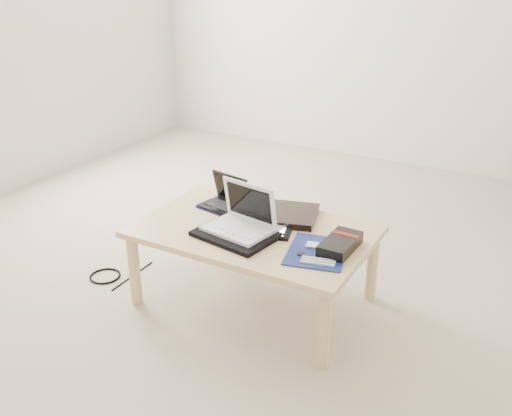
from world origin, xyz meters
The scene contains 13 objects.
ground centered at (0.00, 0.00, 0.00)m, with size 4.00×4.00×0.00m, color #C1B79C.
coffee_table centered at (0.31, -0.46, 0.35)m, with size 1.10×0.70×0.40m.
book centered at (0.37, -0.27, 0.42)m, with size 0.39×0.35×0.03m.
netbook centered at (0.06, -0.31, 0.44)m, with size 0.26×0.21×0.17m.
tablet centered at (0.35, -0.45, 0.41)m, with size 0.33×0.28×0.01m.
remote centered at (0.43, -0.45, 0.41)m, with size 0.07×0.22×0.02m.
neoprene_sleeve centered at (0.28, -0.57, 0.41)m, with size 0.36×0.26×0.02m, color black.
white_laptop centered at (0.29, -0.52, 0.46)m, with size 0.33×0.26×0.22m.
motherboard centered at (0.67, -0.53, 0.40)m, with size 0.31×0.36×0.01m.
gpu_box centered at (0.75, -0.46, 0.43)m, with size 0.13×0.25×0.05m.
cable_coil centered at (0.25, -0.42, 0.41)m, with size 0.11×0.11×0.01m, color black.
floor_cable_coil centered at (-0.50, -0.65, 0.01)m, with size 0.17×0.17×0.01m, color black.
floor_cable_trail centered at (-0.37, -0.58, 0.00)m, with size 0.01×0.01×0.34m, color black.
Camera 1 is at (1.52, -2.58, 1.57)m, focal length 40.00 mm.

